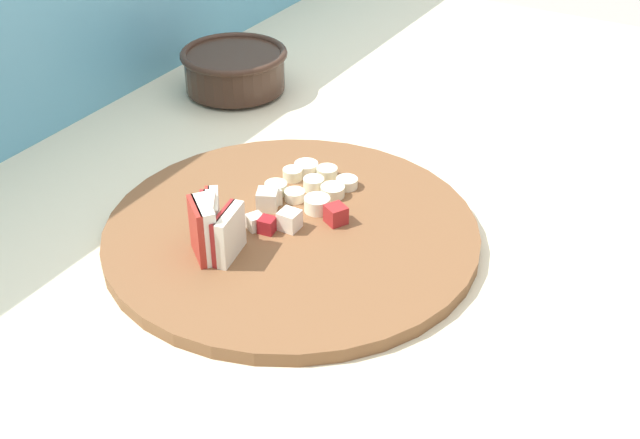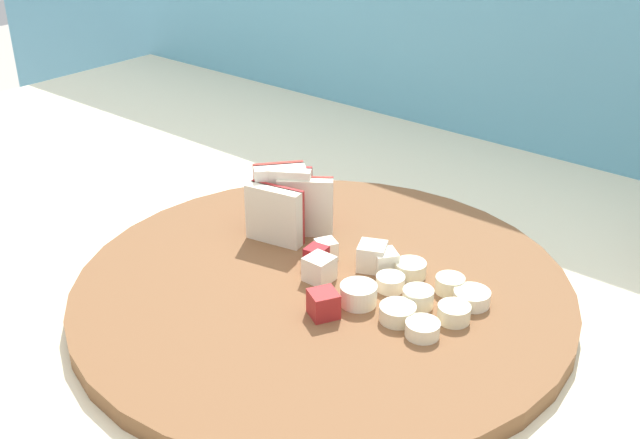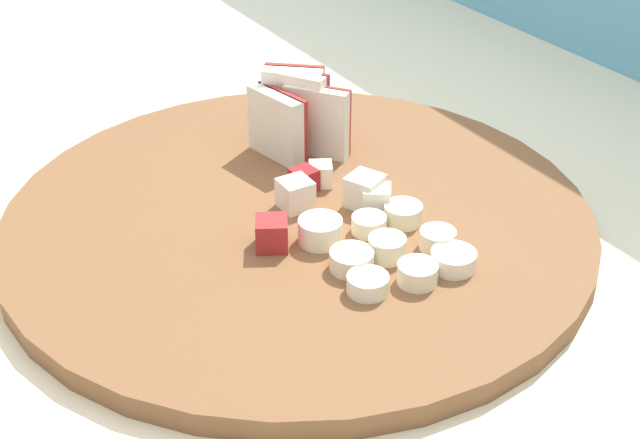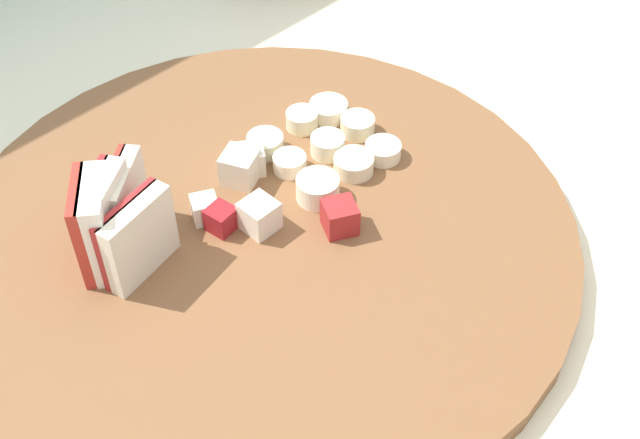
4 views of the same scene
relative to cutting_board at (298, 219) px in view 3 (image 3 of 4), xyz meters
name	(u,v)px [view 3 (image 3 of 4)]	position (x,y,z in m)	size (l,w,h in m)	color
cutting_board	(298,219)	(0.00, 0.00, 0.00)	(0.39, 0.39, 0.01)	brown
apple_wedge_fan	(296,115)	(-0.08, 0.04, 0.04)	(0.07, 0.06, 0.06)	#A32323
apple_dice_pile	(325,197)	(0.01, 0.01, 0.02)	(0.08, 0.10, 0.02)	maroon
banana_slice_rows	(385,247)	(0.07, 0.02, 0.01)	(0.09, 0.09, 0.02)	white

